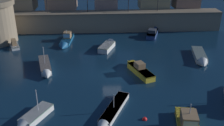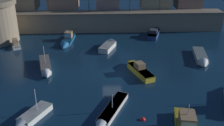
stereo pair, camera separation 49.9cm
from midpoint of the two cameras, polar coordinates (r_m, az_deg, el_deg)
ground_plane at (r=35.02m, az=0.46°, el=-2.35°), size 101.89×101.89×0.00m
quay_wall at (r=51.60m, az=-0.54°, el=8.76°), size 42.59×3.22×3.62m
moored_boat_0 at (r=45.97m, az=-9.14°, el=4.56°), size 2.18×6.97×2.52m
moored_boat_1 at (r=27.40m, az=-16.28°, el=-10.96°), size 3.43×4.74×3.28m
moored_boat_2 at (r=43.40m, az=-0.27°, el=3.74°), size 3.30×5.31×1.46m
moored_boat_3 at (r=40.91m, az=18.56°, el=0.96°), size 2.75×6.95×1.49m
moored_boat_4 at (r=47.20m, az=-19.40°, el=3.98°), size 2.86×4.66×1.66m
moored_boat_6 at (r=27.00m, az=-0.04°, el=-10.57°), size 4.04×7.04×2.35m
moored_boat_7 at (r=50.17m, az=9.14°, el=6.38°), size 3.44×6.30×1.70m
moored_boat_8 at (r=36.83m, az=-13.35°, el=-0.86°), size 2.84×6.72×3.41m
moored_boat_9 at (r=35.59m, az=5.80°, el=-1.14°), size 3.47×6.43×1.78m
mooring_buoy_0 at (r=26.90m, az=7.04°, el=-11.73°), size 0.50×0.50×0.50m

